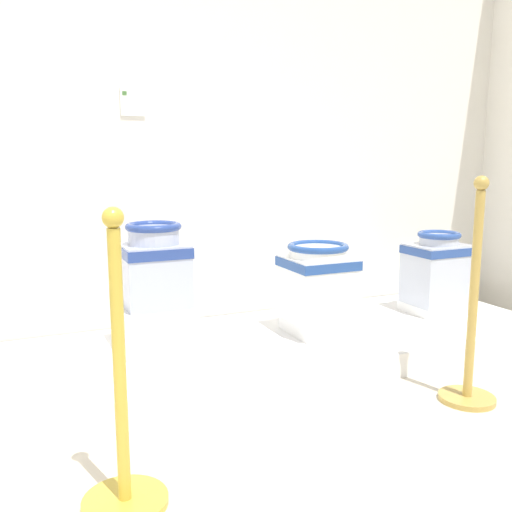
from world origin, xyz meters
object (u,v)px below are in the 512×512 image
Objects in this scene: antique_toilet_leftmost at (437,267)px; stanchion_post_near_right at (471,335)px; antique_toilet_tall_cobalt at (317,279)px; plinth_block_tall_cobalt at (317,325)px; stanchion_post_near_left at (122,428)px; plinth_block_rightmost at (157,327)px; antique_toilet_rightmost at (155,264)px; plinth_block_leftmost at (435,307)px; info_placard_second at (132,102)px.

stanchion_post_near_right reaches higher than antique_toilet_leftmost.
antique_toilet_leftmost is (0.90, 0.07, -0.02)m from antique_toilet_tall_cobalt.
antique_toilet_leftmost is at bearing 4.62° from antique_toilet_tall_cobalt.
stanchion_post_near_left is at bearing -142.54° from plinth_block_tall_cobalt.
antique_toilet_leftmost is at bearing 25.57° from stanchion_post_near_left.
antique_toilet_tall_cobalt is 0.87m from stanchion_post_near_right.
antique_toilet_leftmost reaches higher than antique_toilet_tall_cobalt.
antique_toilet_tall_cobalt reaches higher than plinth_block_rightmost.
plinth_block_rightmost is 1.49m from stanchion_post_near_right.
antique_toilet_rightmost is at bearing 142.85° from stanchion_post_near_right.
plinth_block_tall_cobalt is 0.37× the size of stanchion_post_near_left.
plinth_block_rightmost is 0.36× the size of stanchion_post_near_right.
plinth_block_leftmost is at bearing 25.57° from stanchion_post_near_left.
stanchion_post_near_right reaches higher than plinth_block_leftmost.
info_placard_second reaches higher than plinth_block_tall_cobalt.
antique_toilet_rightmost is 0.96m from plinth_block_tall_cobalt.
stanchion_post_near_right reaches higher than plinth_block_rightmost.
plinth_block_leftmost is (0.90, 0.07, -0.01)m from plinth_block_tall_cobalt.
antique_toilet_rightmost is 0.92× the size of antique_toilet_leftmost.
info_placard_second is at bearing 165.02° from antique_toilet_leftmost.
plinth_block_rightmost is 0.86× the size of antique_toilet_rightmost.
plinth_block_tall_cobalt is 0.26m from antique_toilet_tall_cobalt.
stanchion_post_near_left is at bearing -154.43° from plinth_block_leftmost.
plinth_block_tall_cobalt is at bearing -32.42° from info_placard_second.
info_placard_second is (0.02, 0.45, 0.81)m from antique_toilet_rightmost.
antique_toilet_tall_cobalt is at bearing -5.93° from plinth_block_rightmost.
plinth_block_tall_cobalt is at bearing -90.00° from antique_toilet_tall_cobalt.
antique_toilet_leftmost is (0.90, 0.07, 0.24)m from plinth_block_tall_cobalt.
plinth_block_rightmost is at bearing 142.85° from stanchion_post_near_right.
plinth_block_leftmost is at bearing -0.57° from antique_toilet_rightmost.
stanchion_post_near_right is at bearing -123.89° from antique_toilet_leftmost.
antique_toilet_rightmost is at bearing 70.36° from stanchion_post_near_left.
antique_toilet_tall_cobalt is 1.58m from stanchion_post_near_left.
stanchion_post_near_left reaches higher than plinth_block_leftmost.
info_placard_second is (-1.76, 0.47, 0.97)m from antique_toilet_leftmost.
antique_toilet_leftmost is at bearing 0.00° from plinth_block_leftmost.
antique_toilet_leftmost is 0.48× the size of stanchion_post_near_left.
info_placard_second is (-0.86, 0.54, 0.95)m from antique_toilet_tall_cobalt.
antique_toilet_tall_cobalt is 0.95m from plinth_block_leftmost.
antique_toilet_leftmost is 2.39m from stanchion_post_near_left.
stanchion_post_near_right reaches higher than stanchion_post_near_left.
plinth_block_tall_cobalt is at bearing 37.46° from stanchion_post_near_left.
antique_toilet_rightmost is 1.51m from stanchion_post_near_right.
stanchion_post_near_left is at bearing -142.54° from antique_toilet_tall_cobalt.
antique_toilet_leftmost is (0.00, 0.00, 0.26)m from plinth_block_leftmost.
plinth_block_rightmost is 0.38× the size of stanchion_post_near_left.
plinth_block_tall_cobalt is at bearing -175.38° from antique_toilet_leftmost.
plinth_block_rightmost is 1.78m from plinth_block_leftmost.
stanchion_post_near_right is at bearing -49.16° from info_placard_second.
plinth_block_rightmost reaches higher than plinth_block_tall_cobalt.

